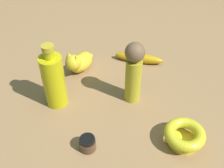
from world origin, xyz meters
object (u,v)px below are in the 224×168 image
Objects in this scene: bottle_tall at (54,80)px; bowl at (184,135)px; person_figure_adult at (134,71)px; cat_figurine at (79,62)px; banana at (139,58)px; nail_polish_jar at (88,143)px.

bottle_tall is 0.41m from bowl.
person_figure_adult is 1.55× the size of cat_figurine.
cat_figurine is 0.23m from banana.
banana is at bearing -166.40° from cat_figurine.
nail_polish_jar is at bearing 3.75° from bowl.
person_figure_adult is 0.25m from cat_figurine.
banana is at bearing -75.70° from bowl.
bowl is at bearing -61.80° from banana.
bowl reaches higher than banana.
person_figure_adult reaches higher than banana.
bottle_tall is 1.93× the size of bowl.
person_figure_adult is 0.24m from bottle_tall.
bottle_tall reaches higher than banana.
cat_figurine is 3.01× the size of nail_polish_jar.
bottle_tall is 1.19× the size of banana.
bottle_tall is 1.59× the size of cat_figurine.
banana is (-0.17, -0.39, -0.00)m from nail_polish_jar.
nail_polish_jar is at bearing -99.23° from banana.
nail_polish_jar is 0.27m from bowl.
cat_figurine is at bearing -109.68° from bottle_tall.
cat_figurine is 0.35m from nail_polish_jar.
banana is (-0.22, -0.05, -0.02)m from cat_figurine.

